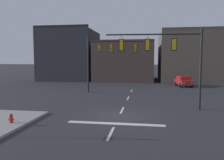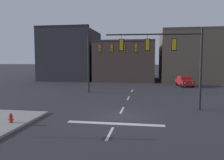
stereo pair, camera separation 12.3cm
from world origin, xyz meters
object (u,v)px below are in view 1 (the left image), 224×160
Objects in this scene: signal_mast_near_side at (169,53)px; signal_mast_far_side at (106,54)px; car_lot_nearside at (183,81)px; fire_hydrant at (11,120)px.

signal_mast_far_side is (-6.80, 8.49, 0.20)m from signal_mast_near_side.
fire_hydrant is at bearing -121.01° from car_lot_nearside.
signal_mast_near_side is at bearing 31.50° from fire_hydrant.
signal_mast_near_side is at bearing -102.86° from car_lot_nearside.
signal_mast_far_side is 9.45× the size of fire_hydrant.
fire_hydrant is (-3.53, -14.82, -4.63)m from signal_mast_far_side.
car_lot_nearside is 27.82m from fire_hydrant.
signal_mast_far_side is 1.54× the size of car_lot_nearside.
signal_mast_far_side is at bearing 76.59° from fire_hydrant.
signal_mast_far_side reaches higher than signal_mast_near_side.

